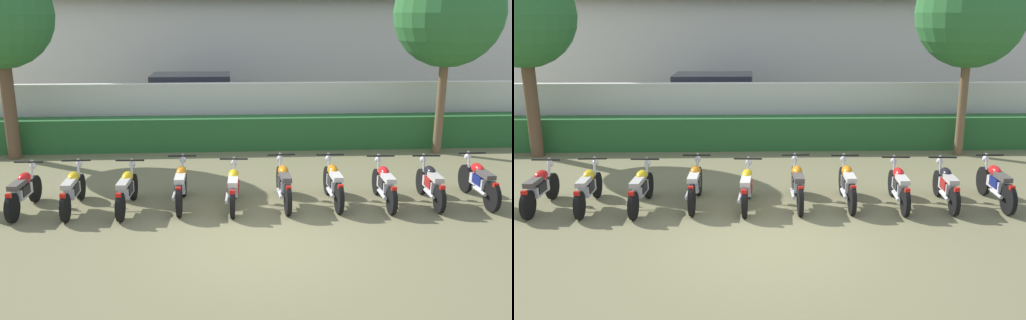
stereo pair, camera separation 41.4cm
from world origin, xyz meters
The scene contains 16 objects.
ground centered at (0.00, 0.00, 0.00)m, with size 60.00×60.00×0.00m, color olive.
building centered at (0.00, 15.56, 4.34)m, with size 23.54×6.50×8.68m.
compound_wall centered at (0.00, 7.61, 0.94)m, with size 22.37×0.30×1.89m, color silver.
hedge_row centered at (0.00, 6.91, 0.48)m, with size 17.89×0.70×0.97m, color #28602D.
parked_car centered at (-1.62, 10.09, 0.94)m, with size 4.51×2.10×1.89m.
tree_far_side centered at (5.50, 6.08, 3.92)m, with size 2.96×2.96×5.41m.
motorcycle_in_row_0 centered at (-4.76, 1.88, 0.44)m, with size 0.60×1.78×0.95m.
motorcycle_in_row_1 centered at (-3.78, 1.90, 0.44)m, with size 0.60×1.89×0.94m.
motorcycle_in_row_2 centered at (-2.68, 1.85, 0.44)m, with size 0.60×1.87×0.94m.
motorcycle_in_row_3 centered at (-1.58, 2.03, 0.46)m, with size 0.60×1.92×0.98m.
motorcycle_in_row_4 centered at (-0.50, 1.87, 0.44)m, with size 0.60×1.79×0.94m.
motorcycle_in_row_5 centered at (0.57, 1.99, 0.46)m, with size 0.60×1.95×0.97m.
motorcycle_in_row_6 centered at (1.62, 1.98, 0.46)m, with size 0.60×1.85×0.97m.
motorcycle_in_row_7 centered at (2.70, 1.88, 0.44)m, with size 0.60×1.84×0.95m.
motorcycle_in_row_8 centered at (3.69, 1.87, 0.44)m, with size 0.60×1.78×0.94m.
motorcycle_in_row_9 centered at (4.76, 1.91, 0.46)m, with size 0.60×1.89×0.97m.
Camera 1 is at (-0.69, -8.84, 3.92)m, focal length 38.04 mm.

